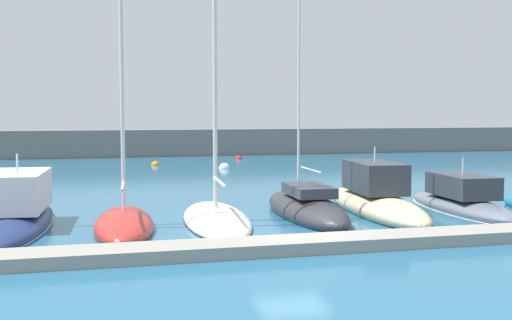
{
  "coord_description": "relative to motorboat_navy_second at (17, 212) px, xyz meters",
  "views": [
    {
      "loc": [
        -6.98,
        -21.7,
        4.52
      ],
      "look_at": [
        -0.1,
        4.72,
        2.43
      ],
      "focal_mm": 45.58,
      "sensor_mm": 36.0,
      "label": 1
    }
  ],
  "objects": [
    {
      "name": "motorboat_slate_seventh",
      "position": [
        18.87,
        -0.66,
        -0.14
      ],
      "size": [
        2.78,
        8.59,
        2.69
      ],
      "rotation": [
        0.0,
        0.0,
        1.52
      ],
      "color": "slate",
      "rests_on": "ground_plane"
    },
    {
      "name": "motorboat_navy_second",
      "position": [
        0.0,
        0.0,
        0.0
      ],
      "size": [
        3.12,
        10.12,
        3.2
      ],
      "rotation": [
        0.0,
        0.0,
        1.5
      ],
      "color": "navy",
      "rests_on": "ground_plane"
    },
    {
      "name": "breakwater_seawall",
      "position": [
        9.65,
        38.13,
        0.73
      ],
      "size": [
        108.0,
        2.05,
        2.64
      ],
      "primitive_type": "cube",
      "color": "slate",
      "rests_on": "ground_plane"
    },
    {
      "name": "sailboat_red_third",
      "position": [
        3.95,
        -1.46,
        -0.28
      ],
      "size": [
        2.71,
        7.13,
        15.72
      ],
      "rotation": [
        0.0,
        0.0,
        1.5
      ],
      "color": "#B72D28",
      "rests_on": "ground_plane"
    },
    {
      "name": "mooring_buoy_white",
      "position": [
        13.0,
        23.16,
        -0.59
      ],
      "size": [
        0.87,
        0.87,
        0.87
      ],
      "primitive_type": "sphere",
      "color": "white",
      "rests_on": "ground_plane"
    },
    {
      "name": "mooring_buoy_red",
      "position": [
        16.37,
        32.7,
        -0.59
      ],
      "size": [
        0.63,
        0.63,
        0.63
      ],
      "primitive_type": "sphere",
      "color": "red",
      "rests_on": "ground_plane"
    },
    {
      "name": "motorboat_sand_sixth",
      "position": [
        15.04,
        0.09,
        0.01
      ],
      "size": [
        3.47,
        10.62,
        3.25
      ],
      "rotation": [
        0.0,
        0.0,
        1.48
      ],
      "color": "beige",
      "rests_on": "ground_plane"
    },
    {
      "name": "sailboat_ivory_fourth",
      "position": [
        7.66,
        -0.75,
        -0.4
      ],
      "size": [
        3.28,
        8.87,
        13.28
      ],
      "rotation": [
        0.0,
        0.0,
        1.49
      ],
      "color": "silver",
      "rests_on": "ground_plane"
    },
    {
      "name": "mooring_buoy_orange",
      "position": [
        8.07,
        27.42,
        -0.59
      ],
      "size": [
        0.69,
        0.69,
        0.69
      ],
      "primitive_type": "sphere",
      "color": "orange",
      "rests_on": "ground_plane"
    },
    {
      "name": "sailboat_charcoal_fifth",
      "position": [
        11.69,
        -0.21,
        -0.24
      ],
      "size": [
        2.72,
        8.74,
        14.63
      ],
      "rotation": [
        0.0,
        0.0,
        1.54
      ],
      "color": "#2D2D33",
      "rests_on": "ground_plane"
    },
    {
      "name": "ground_plane",
      "position": [
        9.65,
        -4.64,
        -0.59
      ],
      "size": [
        120.0,
        120.0,
        0.0
      ],
      "primitive_type": "plane",
      "color": "#236084"
    },
    {
      "name": "dock_pier",
      "position": [
        9.65,
        -6.72,
        -0.38
      ],
      "size": [
        31.6,
        1.64,
        0.41
      ],
      "primitive_type": "cube",
      "color": "gray",
      "rests_on": "ground_plane"
    }
  ]
}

